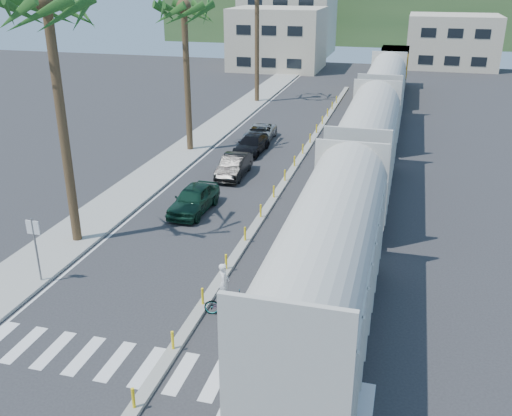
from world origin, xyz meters
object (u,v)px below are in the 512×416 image
at_px(car_lead, 194,199).
at_px(cyclist, 226,299).
at_px(car_second, 234,166).
at_px(street_sign, 35,241).

distance_m(car_lead, cyclist, 10.50).
height_order(car_lead, car_second, car_lead).
height_order(car_lead, cyclist, cyclist).
xyz_separation_m(street_sign, car_second, (3.86, 15.35, -1.27)).
distance_m(street_sign, car_lead, 9.81).
distance_m(street_sign, cyclist, 8.45).
relative_size(street_sign, cyclist, 1.38).
bearing_deg(cyclist, car_lead, 12.84).
height_order(car_second, cyclist, cyclist).
height_order(street_sign, cyclist, street_sign).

